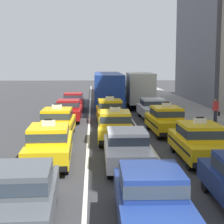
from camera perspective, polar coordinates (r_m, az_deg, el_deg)
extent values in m
cube|color=silver|center=(27.21, -3.49, -1.43)|extent=(0.14, 80.00, 0.01)
cube|color=silver|center=(27.37, 3.23, -1.37)|extent=(0.14, 80.00, 0.01)
cube|color=slate|center=(42.23, 16.40, 15.87)|extent=(6.00, 15.46, 21.08)
cylinder|color=black|center=(12.04, -16.01, -11.96)|extent=(0.26, 0.65, 0.64)
cylinder|color=black|center=(11.86, -8.99, -12.06)|extent=(0.26, 0.65, 0.64)
cube|color=#4C5156|center=(10.50, -13.58, -12.93)|extent=(1.92, 4.36, 0.66)
cube|color=#4C5156|center=(10.20, -13.78, -9.81)|extent=(1.63, 1.96, 0.60)
cube|color=#2D3842|center=(10.20, -13.78, -9.81)|extent=(1.65, 1.98, 0.33)
cylinder|color=black|center=(17.71, -11.46, -5.48)|extent=(0.26, 0.65, 0.64)
cylinder|color=black|center=(17.59, -6.67, -5.47)|extent=(0.26, 0.65, 0.64)
cylinder|color=black|center=(14.78, -12.92, -8.17)|extent=(0.26, 0.65, 0.64)
cylinder|color=black|center=(14.63, -7.13, -8.19)|extent=(0.26, 0.65, 0.64)
cube|color=yellow|center=(16.07, -9.54, -5.51)|extent=(1.91, 4.54, 0.70)
cube|color=black|center=(16.06, -9.54, -5.33)|extent=(1.92, 4.18, 0.10)
cube|color=yellow|center=(15.79, -9.64, -3.26)|extent=(1.65, 2.14, 0.64)
cube|color=#2D3842|center=(15.79, -9.64, -3.26)|extent=(1.67, 2.16, 0.35)
cube|color=white|center=(15.71, -9.68, -1.68)|extent=(0.56, 0.13, 0.24)
cube|color=black|center=(15.69, -9.69, -1.14)|extent=(0.32, 0.12, 0.06)
cube|color=black|center=(18.27, -8.91, -4.69)|extent=(1.71, 0.18, 0.20)
cube|color=black|center=(14.01, -10.32, -8.56)|extent=(1.71, 0.18, 0.20)
cylinder|color=black|center=(23.31, -9.68, -2.28)|extent=(0.25, 0.64, 0.64)
cylinder|color=black|center=(23.15, -6.06, -2.28)|extent=(0.25, 0.64, 0.64)
cylinder|color=black|center=(20.33, -10.84, -3.77)|extent=(0.25, 0.64, 0.64)
cylinder|color=black|center=(20.15, -6.68, -3.78)|extent=(0.25, 0.64, 0.64)
cube|color=yellow|center=(21.66, -8.31, -2.07)|extent=(1.88, 4.53, 0.70)
cube|color=black|center=(21.65, -8.31, -1.93)|extent=(1.90, 4.17, 0.10)
cube|color=yellow|center=(21.41, -8.39, -0.37)|extent=(1.64, 2.13, 0.64)
cube|color=#2D3842|center=(21.41, -8.39, -0.37)|extent=(1.66, 2.15, 0.35)
cube|color=white|center=(21.35, -8.41, 0.80)|extent=(0.56, 0.13, 0.24)
cube|color=black|center=(21.34, -8.42, 1.20)|extent=(0.32, 0.12, 0.06)
cube|color=black|center=(23.87, -7.71, -1.76)|extent=(1.71, 0.17, 0.20)
cube|color=black|center=(19.55, -9.01, -3.88)|extent=(1.71, 0.17, 0.20)
cylinder|color=black|center=(28.88, -7.83, -0.32)|extent=(0.24, 0.64, 0.64)
cylinder|color=black|center=(28.79, -4.97, -0.31)|extent=(0.24, 0.64, 0.64)
cylinder|color=black|center=(26.08, -8.38, -1.19)|extent=(0.24, 0.64, 0.64)
cylinder|color=black|center=(25.98, -5.22, -1.18)|extent=(0.24, 0.64, 0.64)
cube|color=maroon|center=(27.38, -6.60, -0.04)|extent=(1.78, 4.31, 0.66)
cube|color=maroon|center=(27.20, -6.64, 1.24)|extent=(1.57, 1.91, 0.60)
cube|color=#2D3842|center=(27.20, -6.64, 1.24)|extent=(1.59, 1.93, 0.33)
cylinder|color=black|center=(34.78, -6.93, 1.04)|extent=(0.25, 0.64, 0.64)
cylinder|color=black|center=(34.69, -4.56, 1.06)|extent=(0.25, 0.64, 0.64)
cylinder|color=black|center=(31.97, -7.34, 0.46)|extent=(0.25, 0.64, 0.64)
cylinder|color=black|center=(31.88, -4.75, 0.47)|extent=(0.25, 0.64, 0.64)
cube|color=maroon|center=(33.28, -5.90, 1.34)|extent=(1.81, 4.32, 0.66)
cube|color=maroon|center=(33.12, -5.92, 2.40)|extent=(1.58, 1.92, 0.60)
cube|color=#2D3842|center=(33.12, -5.92, 2.40)|extent=(1.60, 1.94, 0.33)
cylinder|color=black|center=(11.50, 1.23, -12.61)|extent=(0.25, 0.64, 0.64)
cylinder|color=black|center=(11.66, 8.49, -12.40)|extent=(0.25, 0.64, 0.64)
cube|color=navy|center=(10.13, 5.88, -13.53)|extent=(1.84, 4.33, 0.66)
cube|color=navy|center=(9.82, 6.02, -10.32)|extent=(1.59, 1.93, 0.60)
cube|color=#2D3842|center=(9.82, 6.02, -10.32)|extent=(1.61, 1.95, 0.33)
cylinder|color=black|center=(16.77, -0.61, -6.07)|extent=(0.25, 0.64, 0.64)
cylinder|color=black|center=(16.87, 4.32, -6.01)|extent=(0.25, 0.64, 0.64)
cylinder|color=black|center=(14.03, -0.26, -8.83)|extent=(0.25, 0.64, 0.64)
cylinder|color=black|center=(14.15, 5.66, -8.72)|extent=(0.25, 0.64, 0.64)
cube|color=silver|center=(15.35, 2.25, -6.11)|extent=(1.81, 4.32, 0.66)
cube|color=silver|center=(15.12, 2.30, -3.88)|extent=(1.58, 1.92, 0.60)
cube|color=#2D3842|center=(15.12, 2.30, -3.88)|extent=(1.60, 1.94, 0.33)
cylinder|color=black|center=(21.89, -1.61, -2.82)|extent=(0.26, 0.65, 0.64)
cylinder|color=black|center=(21.93, 2.25, -2.80)|extent=(0.26, 0.65, 0.64)
cylinder|color=black|center=(18.89, -1.65, -4.51)|extent=(0.26, 0.65, 0.64)
cylinder|color=black|center=(18.94, 2.83, -4.48)|extent=(0.26, 0.65, 0.64)
cube|color=yellow|center=(20.33, 0.45, -2.62)|extent=(1.93, 4.55, 0.70)
cube|color=black|center=(20.32, 0.45, -2.48)|extent=(1.94, 4.19, 0.10)
cube|color=yellow|center=(20.07, 0.46, -0.82)|extent=(1.66, 2.14, 0.64)
cube|color=#2D3842|center=(20.07, 0.46, -0.82)|extent=(1.68, 2.17, 0.35)
cube|color=white|center=(20.01, 0.46, 0.43)|extent=(0.56, 0.14, 0.24)
cube|color=black|center=(19.99, 0.46, 0.85)|extent=(0.32, 0.12, 0.06)
cube|color=black|center=(22.55, 0.27, -2.24)|extent=(1.71, 0.19, 0.20)
cube|color=black|center=(18.21, 0.66, -4.64)|extent=(1.71, 0.19, 0.20)
cylinder|color=black|center=(27.99, -2.07, -0.51)|extent=(0.25, 0.65, 0.64)
cylinder|color=black|center=(28.09, 0.94, -0.48)|extent=(0.25, 0.65, 0.64)
cylinder|color=black|center=(24.97, -1.80, -1.51)|extent=(0.25, 0.65, 0.64)
cylinder|color=black|center=(25.08, 1.57, -1.47)|extent=(0.25, 0.65, 0.64)
cube|color=yellow|center=(26.47, -0.35, -0.21)|extent=(1.90, 4.54, 0.70)
cube|color=black|center=(26.46, -0.35, -0.11)|extent=(1.91, 4.18, 0.10)
cube|color=yellow|center=(26.24, -0.33, 1.19)|extent=(1.65, 2.14, 0.64)
cube|color=#2D3842|center=(26.24, -0.33, 1.19)|extent=(1.67, 2.16, 0.35)
cube|color=white|center=(26.19, -0.33, 2.15)|extent=(0.56, 0.13, 0.24)
cube|color=black|center=(26.18, -0.33, 2.47)|extent=(0.32, 0.12, 0.06)
cube|color=black|center=(28.69, -0.66, -0.10)|extent=(1.71, 0.18, 0.20)
cube|color=black|center=(24.33, 0.01, -1.51)|extent=(1.71, 0.18, 0.20)
cylinder|color=black|center=(39.10, -2.23, 1.83)|extent=(0.25, 0.64, 0.64)
cylinder|color=black|center=(39.16, 0.70, 1.84)|extent=(0.25, 0.64, 0.64)
cylinder|color=black|center=(32.43, -2.21, 0.62)|extent=(0.25, 0.64, 0.64)
cylinder|color=black|center=(32.49, 1.32, 0.63)|extent=(0.25, 0.64, 0.64)
cube|color=navy|center=(35.65, -0.62, 3.60)|extent=(2.63, 11.23, 2.90)
cube|color=#2D3842|center=(35.63, -0.62, 4.00)|extent=(2.64, 10.78, 0.84)
cube|color=black|center=(41.13, -0.86, 5.82)|extent=(2.13, 0.10, 0.36)
cylinder|color=black|center=(13.03, 14.28, -10.38)|extent=(0.26, 0.65, 0.64)
cylinder|color=black|center=(18.20, 9.43, -5.08)|extent=(0.24, 0.64, 0.64)
cylinder|color=black|center=(18.57, 13.89, -4.94)|extent=(0.24, 0.64, 0.64)
cylinder|color=black|center=(15.32, 11.90, -7.57)|extent=(0.24, 0.64, 0.64)
cube|color=yellow|center=(16.86, 13.03, -4.98)|extent=(1.80, 4.50, 0.70)
cube|color=black|center=(16.85, 13.04, -4.81)|extent=(1.82, 4.14, 0.10)
cube|color=yellow|center=(16.59, 13.24, -2.83)|extent=(1.60, 2.10, 0.64)
cube|color=#2D3842|center=(16.59, 13.24, -2.83)|extent=(1.62, 2.12, 0.35)
cube|color=white|center=(16.51, 13.29, -1.33)|extent=(0.56, 0.12, 0.24)
cube|color=black|center=(16.49, 13.31, -0.81)|extent=(0.32, 0.11, 0.06)
cube|color=black|center=(19.00, 11.17, -4.27)|extent=(1.71, 0.14, 0.20)
cube|color=black|center=(14.87, 15.36, -7.75)|extent=(1.71, 0.14, 0.20)
cylinder|color=black|center=(23.96, 5.65, -1.93)|extent=(0.26, 0.65, 0.64)
cylinder|color=black|center=(24.26, 9.09, -1.87)|extent=(0.26, 0.65, 0.64)
cylinder|color=black|center=(21.00, 7.14, -3.32)|extent=(0.26, 0.65, 0.64)
cylinder|color=black|center=(21.35, 11.03, -3.22)|extent=(0.26, 0.65, 0.64)
cube|color=yellow|center=(22.57, 8.20, -1.67)|extent=(1.93, 4.55, 0.70)
cube|color=black|center=(22.56, 8.20, -1.54)|extent=(1.94, 4.19, 0.10)
cube|color=yellow|center=(22.33, 8.32, -0.03)|extent=(1.66, 2.15, 0.64)
cube|color=#2D3842|center=(22.33, 8.32, -0.03)|extent=(1.68, 2.17, 0.35)
cube|color=white|center=(22.27, 8.34, 1.09)|extent=(0.56, 0.14, 0.24)
cube|color=black|center=(22.26, 8.35, 1.47)|extent=(0.32, 0.12, 0.06)
cube|color=black|center=(24.74, 7.06, -1.41)|extent=(1.71, 0.19, 0.20)
cube|color=black|center=(20.50, 9.56, -3.36)|extent=(1.71, 0.19, 0.20)
cylinder|color=black|center=(29.63, 4.24, -0.07)|extent=(0.26, 0.65, 0.64)
cylinder|color=black|center=(29.90, 6.97, -0.04)|extent=(0.26, 0.65, 0.64)
cylinder|color=black|center=(26.86, 5.22, -0.88)|extent=(0.26, 0.65, 0.64)
cylinder|color=black|center=(27.16, 8.22, -0.84)|extent=(0.26, 0.65, 0.64)
cube|color=silver|center=(28.33, 6.15, 0.22)|extent=(1.92, 4.36, 0.66)
cube|color=silver|center=(28.16, 6.21, 1.47)|extent=(1.63, 1.96, 0.60)
cube|color=#2D3842|center=(28.16, 6.21, 1.47)|extent=(1.65, 1.98, 0.33)
cylinder|color=black|center=(37.02, 2.50, 1.49)|extent=(0.26, 0.65, 0.64)
cylinder|color=black|center=(37.19, 5.42, 1.50)|extent=(0.26, 0.65, 0.64)
cylinder|color=black|center=(33.15, 2.96, 0.77)|extent=(0.26, 0.65, 0.64)
cylinder|color=black|center=(33.35, 6.21, 0.77)|extent=(0.26, 0.65, 0.64)
cube|color=#194C8C|center=(37.97, 3.84, 3.23)|extent=(2.16, 2.26, 2.10)
cube|color=#2D3842|center=(39.01, 3.70, 3.79)|extent=(1.93, 0.11, 0.76)
cube|color=beige|center=(34.69, 4.34, 3.72)|extent=(2.44, 5.26, 2.70)
cylinder|color=black|center=(44.56, 1.81, 2.55)|extent=(0.24, 0.64, 0.64)
cylinder|color=black|center=(44.71, 3.70, 2.55)|extent=(0.24, 0.64, 0.64)
cylinder|color=black|center=(41.53, 2.16, 2.17)|extent=(0.24, 0.64, 0.64)
cylinder|color=black|center=(41.68, 4.18, 2.18)|extent=(0.24, 0.64, 0.64)
cube|color=yellow|center=(43.08, 2.96, 2.83)|extent=(1.80, 4.50, 0.70)
cube|color=black|center=(43.08, 2.96, 2.90)|extent=(1.82, 4.14, 0.10)
cube|color=yellow|center=(42.88, 2.99, 3.71)|extent=(1.60, 2.10, 0.64)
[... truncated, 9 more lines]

